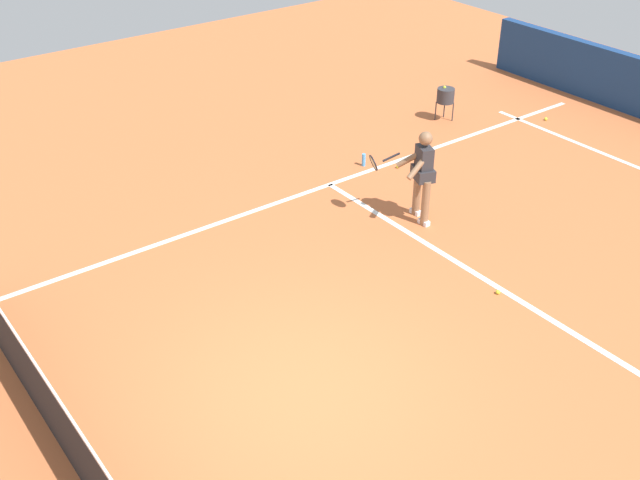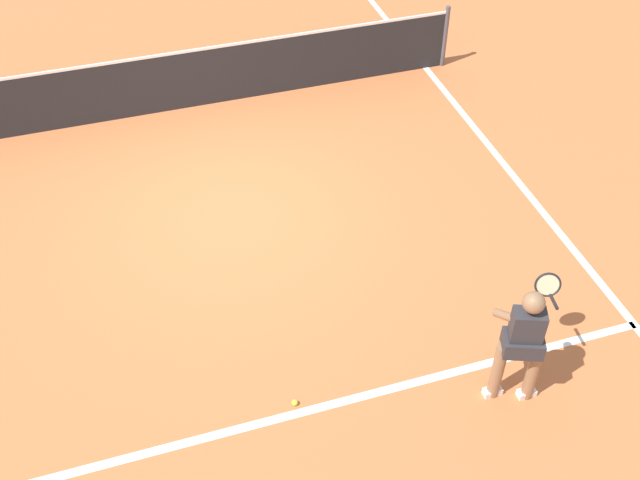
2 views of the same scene
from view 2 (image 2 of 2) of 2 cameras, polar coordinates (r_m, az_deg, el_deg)
ground_plane at (r=10.63m, az=-6.59°, el=2.29°), size 28.50×28.50×0.00m
service_line_marking at (r=8.32m, az=-1.25°, el=-12.52°), size 8.04×0.10×0.01m
sideline_right_marking at (r=11.80m, az=12.89°, el=6.07°), size 0.10×19.92×0.01m
court_net at (r=12.50m, az=-9.50°, el=11.62°), size 8.72×0.08×1.08m
tennis_player at (r=8.06m, az=14.71°, el=-7.18°), size 0.99×0.86×1.55m
tennis_ball_far at (r=8.35m, az=-1.87°, el=-11.86°), size 0.07×0.07×0.07m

